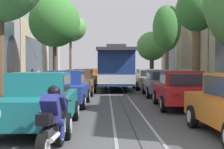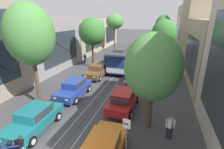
{
  "view_description": "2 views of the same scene",
  "coord_description": "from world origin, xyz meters",
  "px_view_note": "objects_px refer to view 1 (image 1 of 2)",
  "views": [
    {
      "loc": [
        -0.77,
        -5.96,
        1.73
      ],
      "look_at": [
        -0.38,
        13.59,
        1.27
      ],
      "focal_mm": 50.25,
      "sensor_mm": 36.0,
      "label": 1
    },
    {
      "loc": [
        5.0,
        -4.78,
        7.17
      ],
      "look_at": [
        0.0,
        11.97,
        1.14
      ],
      "focal_mm": 27.03,
      "sensor_mm": 36.0,
      "label": 2
    }
  ],
  "objects_px": {
    "street_tree_kerb_left_second": "(55,22)",
    "pedestrian_on_right_pavement": "(32,78)",
    "parked_car_teal_sixth_left": "(92,75)",
    "cable_car_trolley": "(116,68)",
    "street_tree_kerb_left_mid": "(70,29)",
    "street_tree_kerb_right_fourth": "(152,47)",
    "parked_car_orange_fifth_left": "(90,77)",
    "parked_car_beige_fourth_right": "(147,79)",
    "street_tree_kerb_right_mid": "(167,29)",
    "parked_car_brown_mid_left": "(79,82)",
    "parked_car_grey_mid_right": "(161,83)",
    "pedestrian_crossing_far": "(38,76)",
    "street_tree_kerb_right_second": "(197,12)",
    "parked_car_red_second_right": "(180,89)",
    "parked_car_navy_fourth_left": "(83,79)",
    "parked_car_blue_second_left": "(66,88)",
    "motorcycle_with_rider": "(53,123)",
    "parked_car_teal_near_left": "(40,100)",
    "fire_hydrant": "(22,103)"
  },
  "relations": [
    {
      "from": "parked_car_navy_fourth_left",
      "to": "motorcycle_with_rider",
      "type": "xyz_separation_m",
      "value": [
        0.8,
        -19.58,
        -0.15
      ]
    },
    {
      "from": "parked_car_beige_fourth_right",
      "to": "street_tree_kerb_left_second",
      "type": "bearing_deg",
      "value": -173.15
    },
    {
      "from": "parked_car_orange_fifth_left",
      "to": "street_tree_kerb_left_mid",
      "type": "relative_size",
      "value": 0.57
    },
    {
      "from": "parked_car_navy_fourth_left",
      "to": "parked_car_red_second_right",
      "type": "xyz_separation_m",
      "value": [
        4.99,
        -12.5,
        0.0
      ]
    },
    {
      "from": "parked_car_blue_second_left",
      "to": "parked_car_grey_mid_right",
      "type": "distance_m",
      "value": 6.74
    },
    {
      "from": "street_tree_kerb_right_mid",
      "to": "pedestrian_on_right_pavement",
      "type": "distance_m",
      "value": 12.78
    },
    {
      "from": "parked_car_brown_mid_left",
      "to": "pedestrian_on_right_pavement",
      "type": "xyz_separation_m",
      "value": [
        -4.19,
        5.32,
        0.11
      ]
    },
    {
      "from": "parked_car_navy_fourth_left",
      "to": "street_tree_kerb_left_mid",
      "type": "distance_m",
      "value": 11.79
    },
    {
      "from": "parked_car_blue_second_left",
      "to": "parked_car_red_second_right",
      "type": "bearing_deg",
      "value": -9.93
    },
    {
      "from": "parked_car_teal_near_left",
      "to": "street_tree_kerb_right_fourth",
      "type": "height_order",
      "value": "street_tree_kerb_right_fourth"
    },
    {
      "from": "street_tree_kerb_left_mid",
      "to": "parked_car_navy_fourth_left",
      "type": "bearing_deg",
      "value": -77.92
    },
    {
      "from": "street_tree_kerb_right_second",
      "to": "parked_car_red_second_right",
      "type": "bearing_deg",
      "value": -111.35
    },
    {
      "from": "parked_car_brown_mid_left",
      "to": "parked_car_grey_mid_right",
      "type": "distance_m",
      "value": 5.1
    },
    {
      "from": "parked_car_beige_fourth_right",
      "to": "street_tree_kerb_right_second",
      "type": "relative_size",
      "value": 0.63
    },
    {
      "from": "motorcycle_with_rider",
      "to": "pedestrian_crossing_far",
      "type": "distance_m",
      "value": 25.52
    },
    {
      "from": "parked_car_grey_mid_right",
      "to": "street_tree_kerb_right_fourth",
      "type": "distance_m",
      "value": 19.62
    },
    {
      "from": "parked_car_blue_second_left",
      "to": "street_tree_kerb_left_second",
      "type": "distance_m",
      "value": 10.7
    },
    {
      "from": "parked_car_navy_fourth_left",
      "to": "parked_car_orange_fifth_left",
      "type": "height_order",
      "value": "same"
    },
    {
      "from": "street_tree_kerb_right_second",
      "to": "pedestrian_crossing_far",
      "type": "height_order",
      "value": "street_tree_kerb_right_second"
    },
    {
      "from": "street_tree_kerb_left_mid",
      "to": "street_tree_kerb_right_fourth",
      "type": "relative_size",
      "value": 1.29
    },
    {
      "from": "parked_car_blue_second_left",
      "to": "pedestrian_on_right_pavement",
      "type": "bearing_deg",
      "value": 110.28
    },
    {
      "from": "street_tree_kerb_left_mid",
      "to": "pedestrian_on_right_pavement",
      "type": "height_order",
      "value": "street_tree_kerb_left_mid"
    },
    {
      "from": "parked_car_teal_sixth_left",
      "to": "cable_car_trolley",
      "type": "bearing_deg",
      "value": -79.95
    },
    {
      "from": "parked_car_orange_fifth_left",
      "to": "motorcycle_with_rider",
      "type": "height_order",
      "value": "parked_car_orange_fifth_left"
    },
    {
      "from": "street_tree_kerb_left_second",
      "to": "parked_car_red_second_right",
      "type": "bearing_deg",
      "value": -56.16
    },
    {
      "from": "parked_car_teal_sixth_left",
      "to": "street_tree_kerb_left_second",
      "type": "height_order",
      "value": "street_tree_kerb_left_second"
    },
    {
      "from": "parked_car_beige_fourth_right",
      "to": "street_tree_kerb_right_mid",
      "type": "height_order",
      "value": "street_tree_kerb_right_mid"
    },
    {
      "from": "parked_car_teal_sixth_left",
      "to": "parked_car_navy_fourth_left",
      "type": "bearing_deg",
      "value": -91.37
    },
    {
      "from": "street_tree_kerb_right_fourth",
      "to": "cable_car_trolley",
      "type": "xyz_separation_m",
      "value": [
        -4.78,
        -14.01,
        -2.55
      ]
    },
    {
      "from": "pedestrian_crossing_far",
      "to": "parked_car_brown_mid_left",
      "type": "bearing_deg",
      "value": -66.05
    },
    {
      "from": "parked_car_teal_near_left",
      "to": "parked_car_blue_second_left",
      "type": "distance_m",
      "value": 5.22
    },
    {
      "from": "parked_car_blue_second_left",
      "to": "parked_car_orange_fifth_left",
      "type": "relative_size",
      "value": 0.99
    },
    {
      "from": "parked_car_blue_second_left",
      "to": "pedestrian_crossing_far",
      "type": "height_order",
      "value": "parked_car_blue_second_left"
    },
    {
      "from": "street_tree_kerb_left_second",
      "to": "street_tree_kerb_right_fourth",
      "type": "bearing_deg",
      "value": 56.3
    },
    {
      "from": "street_tree_kerb_left_second",
      "to": "pedestrian_on_right_pavement",
      "type": "distance_m",
      "value": 4.91
    },
    {
      "from": "parked_car_beige_fourth_right",
      "to": "street_tree_kerb_right_mid",
      "type": "bearing_deg",
      "value": 60.58
    },
    {
      "from": "parked_car_brown_mid_left",
      "to": "motorcycle_with_rider",
      "type": "height_order",
      "value": "parked_car_brown_mid_left"
    },
    {
      "from": "parked_car_teal_near_left",
      "to": "street_tree_kerb_right_mid",
      "type": "distance_m",
      "value": 21.66
    },
    {
      "from": "parked_car_orange_fifth_left",
      "to": "cable_car_trolley",
      "type": "relative_size",
      "value": 0.48
    },
    {
      "from": "street_tree_kerb_right_mid",
      "to": "parked_car_teal_near_left",
      "type": "bearing_deg",
      "value": -110.56
    },
    {
      "from": "pedestrian_on_right_pavement",
      "to": "street_tree_kerb_right_fourth",
      "type": "bearing_deg",
      "value": 47.84
    },
    {
      "from": "parked_car_orange_fifth_left",
      "to": "parked_car_beige_fourth_right",
      "type": "distance_m",
      "value": 8.28
    },
    {
      "from": "pedestrian_on_right_pavement",
      "to": "parked_car_red_second_right",
      "type": "bearing_deg",
      "value": -52.84
    },
    {
      "from": "parked_car_teal_near_left",
      "to": "pedestrian_crossing_far",
      "type": "bearing_deg",
      "value": 102.27
    },
    {
      "from": "parked_car_teal_near_left",
      "to": "parked_car_navy_fourth_left",
      "type": "xyz_separation_m",
      "value": [
        0.01,
        16.85,
        0.0
      ]
    },
    {
      "from": "cable_car_trolley",
      "to": "street_tree_kerb_right_second",
      "type": "bearing_deg",
      "value": -36.29
    },
    {
      "from": "parked_car_orange_fifth_left",
      "to": "pedestrian_crossing_far",
      "type": "relative_size",
      "value": 2.83
    },
    {
      "from": "parked_car_grey_mid_right",
      "to": "fire_hydrant",
      "type": "xyz_separation_m",
      "value": [
        -6.35,
        -6.98,
        -0.38
      ]
    },
    {
      "from": "parked_car_teal_sixth_left",
      "to": "parked_car_red_second_right",
      "type": "relative_size",
      "value": 1.0
    },
    {
      "from": "parked_car_teal_sixth_left",
      "to": "cable_car_trolley",
      "type": "height_order",
      "value": "cable_car_trolley"
    }
  ]
}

